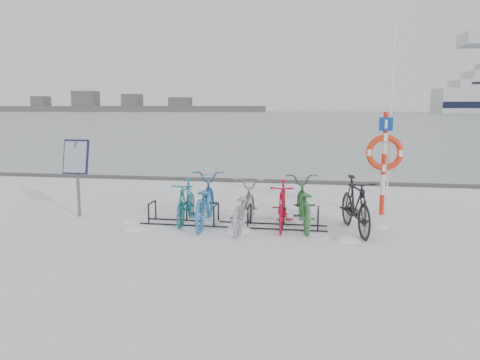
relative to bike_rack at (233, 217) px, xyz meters
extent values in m
plane|color=white|center=(0.00, 0.00, -0.18)|extent=(900.00, 900.00, 0.00)
cube|color=#95A1A9|center=(0.00, 155.00, -0.17)|extent=(400.00, 298.00, 0.02)
cube|color=#3F3F42|center=(0.00, 5.90, -0.13)|extent=(400.00, 0.25, 0.10)
cylinder|color=black|center=(-1.80, -0.22, 0.04)|extent=(0.04, 0.04, 0.44)
cylinder|color=black|center=(-1.80, 0.22, 0.04)|extent=(0.04, 0.04, 0.44)
cylinder|color=black|center=(-1.80, 0.00, 0.26)|extent=(0.04, 0.44, 0.04)
cylinder|color=black|center=(-1.08, -0.22, 0.04)|extent=(0.04, 0.04, 0.44)
cylinder|color=black|center=(-1.08, 0.22, 0.04)|extent=(0.04, 0.04, 0.44)
cylinder|color=black|center=(-1.08, 0.00, 0.26)|extent=(0.04, 0.44, 0.04)
cylinder|color=black|center=(-0.36, -0.22, 0.04)|extent=(0.04, 0.04, 0.44)
cylinder|color=black|center=(-0.36, 0.22, 0.04)|extent=(0.04, 0.04, 0.44)
cylinder|color=black|center=(-0.36, 0.00, 0.26)|extent=(0.04, 0.44, 0.04)
cylinder|color=black|center=(0.36, -0.22, 0.04)|extent=(0.04, 0.04, 0.44)
cylinder|color=black|center=(0.36, 0.22, 0.04)|extent=(0.04, 0.04, 0.44)
cylinder|color=black|center=(0.36, 0.00, 0.26)|extent=(0.04, 0.44, 0.04)
cylinder|color=black|center=(1.08, -0.22, 0.04)|extent=(0.04, 0.04, 0.44)
cylinder|color=black|center=(1.08, 0.22, 0.04)|extent=(0.04, 0.04, 0.44)
cylinder|color=black|center=(1.08, 0.00, 0.26)|extent=(0.04, 0.44, 0.04)
cylinder|color=black|center=(1.80, -0.22, 0.04)|extent=(0.04, 0.04, 0.44)
cylinder|color=black|center=(1.80, 0.22, 0.04)|extent=(0.04, 0.04, 0.44)
cylinder|color=black|center=(1.80, 0.00, 0.26)|extent=(0.04, 0.44, 0.04)
cylinder|color=black|center=(0.00, -0.22, -0.16)|extent=(4.00, 0.03, 0.03)
cylinder|color=black|center=(0.00, 0.22, -0.16)|extent=(4.00, 0.03, 0.03)
cylinder|color=#595B5E|center=(-3.66, 0.25, 0.68)|extent=(0.07, 0.07, 1.73)
cube|color=black|center=(-3.66, 0.22, 1.21)|extent=(0.60, 0.23, 0.78)
cube|color=#8C99AD|center=(-3.66, 0.18, 1.21)|extent=(0.54, 0.17, 0.70)
cylinder|color=red|center=(3.27, 1.61, 0.06)|extent=(0.11, 0.11, 0.48)
cylinder|color=silver|center=(3.27, 1.61, 0.54)|extent=(0.11, 0.11, 0.48)
cylinder|color=red|center=(3.27, 1.61, 1.02)|extent=(0.11, 0.11, 0.48)
cylinder|color=silver|center=(3.27, 1.61, 1.50)|extent=(0.11, 0.11, 0.48)
cylinder|color=red|center=(3.27, 1.61, 1.98)|extent=(0.11, 0.11, 0.48)
torus|color=red|center=(3.27, 1.52, 1.29)|extent=(0.84, 0.14, 0.84)
cube|color=navy|center=(3.27, 1.53, 1.94)|extent=(0.31, 0.03, 0.31)
cylinder|color=silver|center=(3.38, 1.66, 2.00)|extent=(0.04, 0.04, 4.36)
cube|color=#464646|center=(-120.00, 260.00, 1.57)|extent=(180.00, 12.00, 3.50)
cube|color=#464646|center=(-150.00, 260.00, 5.32)|extent=(24.00, 10.00, 8.00)
cube|color=#464646|center=(-90.00, 260.00, 4.82)|extent=(20.00, 10.00, 6.00)
imported|color=#14686E|center=(-1.07, 0.14, 0.30)|extent=(0.54, 1.63, 0.97)
imported|color=#2D6BAB|center=(-0.63, 0.03, 0.38)|extent=(0.93, 2.19, 1.12)
imported|color=gray|center=(0.27, -0.18, 0.33)|extent=(0.77, 1.97, 1.02)
imported|color=#BB0727|center=(1.06, 0.02, 0.33)|extent=(0.52, 1.70, 1.02)
imported|color=#2E6E37|center=(1.48, 0.22, 0.36)|extent=(0.97, 2.12, 1.07)
imported|color=black|center=(2.54, -0.05, 0.40)|extent=(0.95, 2.00, 1.16)
ellipsoid|color=white|center=(2.35, -0.75, -0.18)|extent=(0.52, 0.52, 0.18)
ellipsoid|color=white|center=(-1.98, -0.64, -0.18)|extent=(0.51, 0.51, 0.18)
ellipsoid|color=white|center=(-2.33, -0.07, -0.18)|extent=(0.37, 0.37, 0.13)
ellipsoid|color=white|center=(-0.52, 0.21, -0.18)|extent=(0.41, 0.41, 0.14)
ellipsoid|color=white|center=(1.38, 0.61, -0.18)|extent=(0.53, 0.53, 0.18)
ellipsoid|color=white|center=(0.19, -0.41, -0.18)|extent=(0.55, 0.55, 0.19)
ellipsoid|color=white|center=(0.62, 0.83, -0.18)|extent=(0.33, 0.33, 0.12)
ellipsoid|color=white|center=(3.05, 0.39, -0.18)|extent=(0.44, 0.44, 0.15)
camera|label=1|loc=(1.80, -9.57, 2.32)|focal=35.00mm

